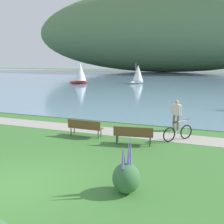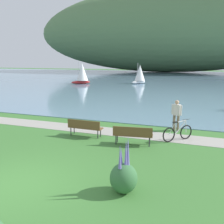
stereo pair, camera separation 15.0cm
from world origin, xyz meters
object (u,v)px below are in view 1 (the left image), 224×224
at_px(park_bench_near_camera, 133,134).
at_px(bicycle_leaning_near_bench, 178,132).
at_px(sailboat_mid_bay, 138,74).
at_px(sailboat_nearest_to_shore, 80,73).
at_px(park_bench_further_along, 85,127).
at_px(person_at_shoreline, 176,113).

distance_m(park_bench_near_camera, bicycle_leaning_near_bench, 2.31).
xyz_separation_m(bicycle_leaning_near_bench, sailboat_mid_bay, (-9.01, 28.44, 1.22)).
xyz_separation_m(bicycle_leaning_near_bench, sailboat_nearest_to_shore, (-17.72, 24.86, 1.37)).
bearing_deg(bicycle_leaning_near_bench, park_bench_near_camera, -144.13).
bearing_deg(bicycle_leaning_near_bench, park_bench_further_along, -168.23).
height_order(park_bench_further_along, bicycle_leaning_near_bench, bicycle_leaning_near_bench).
bearing_deg(person_at_shoreline, park_bench_further_along, -147.48).
height_order(park_bench_near_camera, bicycle_leaning_near_bench, bicycle_leaning_near_bench).
relative_size(park_bench_further_along, person_at_shoreline, 1.06).
distance_m(bicycle_leaning_near_bench, person_at_shoreline, 1.87).
distance_m(bicycle_leaning_near_bench, sailboat_nearest_to_shore, 30.56).
bearing_deg(sailboat_mid_bay, person_at_shoreline, -71.87).
bearing_deg(park_bench_near_camera, sailboat_nearest_to_shore, 121.16).
bearing_deg(park_bench_further_along, park_bench_near_camera, -8.88).
relative_size(park_bench_further_along, sailboat_mid_bay, 0.54).
relative_size(park_bench_near_camera, person_at_shoreline, 1.08).
bearing_deg(person_at_shoreline, sailboat_mid_bay, 108.13).
xyz_separation_m(park_bench_near_camera, park_bench_further_along, (-2.64, 0.41, 0.00)).
distance_m(sailboat_nearest_to_shore, sailboat_mid_bay, 9.42).
height_order(park_bench_near_camera, sailboat_mid_bay, sailboat_mid_bay).
xyz_separation_m(bicycle_leaning_near_bench, person_at_shoreline, (-0.27, 1.76, 0.58)).
bearing_deg(bicycle_leaning_near_bench, person_at_shoreline, 98.74).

